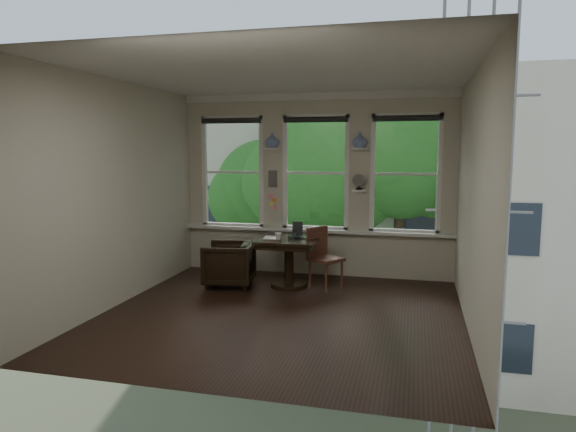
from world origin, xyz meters
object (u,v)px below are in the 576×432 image
(armchair_left, at_px, (229,264))
(laptop, at_px, (299,238))
(side_chair_right, at_px, (326,259))
(mug, at_px, (278,236))
(table, at_px, (289,263))

(armchair_left, bearing_deg, laptop, 89.29)
(side_chair_right, height_order, mug, side_chair_right)
(table, height_order, laptop, laptop)
(armchair_left, bearing_deg, mug, 82.79)
(table, relative_size, side_chair_right, 0.98)
(table, height_order, armchair_left, table)
(table, height_order, mug, mug)
(side_chair_right, xyz_separation_m, laptop, (-0.41, -0.02, 0.30))
(table, distance_m, side_chair_right, 0.57)
(armchair_left, bearing_deg, side_chair_right, 87.88)
(table, bearing_deg, armchair_left, -170.41)
(armchair_left, xyz_separation_m, side_chair_right, (1.48, 0.18, 0.12))
(side_chair_right, relative_size, laptop, 2.64)
(side_chair_right, xyz_separation_m, mug, (-0.70, -0.15, 0.34))
(armchair_left, height_order, side_chair_right, side_chair_right)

